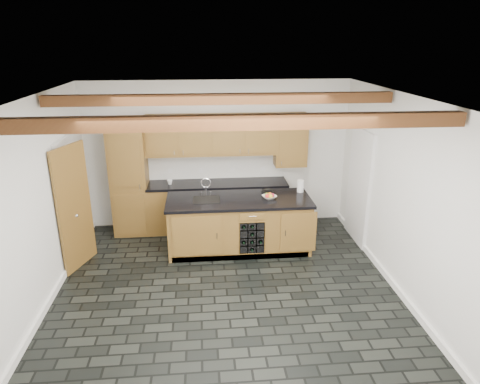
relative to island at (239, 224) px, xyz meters
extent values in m
plane|color=black|center=(-0.31, -1.28, -0.46)|extent=(5.00, 5.00, 0.00)
plane|color=white|center=(-0.31, 1.22, 0.94)|extent=(5.00, 0.00, 5.00)
plane|color=white|center=(-2.81, -1.28, 0.94)|extent=(0.00, 5.00, 5.00)
plane|color=white|center=(2.19, -1.28, 0.94)|extent=(0.00, 5.00, 5.00)
plane|color=white|center=(-0.31, -1.28, 2.34)|extent=(5.00, 5.00, 0.00)
cube|color=#583516|center=(-0.31, -2.48, 2.24)|extent=(4.90, 0.15, 0.15)
cube|color=#583516|center=(-0.31, -0.68, 2.24)|extent=(4.90, 0.15, 0.15)
cube|color=white|center=(-2.79, -1.28, -0.41)|extent=(0.04, 5.00, 0.10)
cube|color=white|center=(2.17, -1.28, -0.41)|extent=(0.04, 5.00, 0.10)
cube|color=white|center=(-2.78, 0.02, 0.56)|extent=(0.06, 0.94, 2.04)
cube|color=brown|center=(-2.63, -0.33, 0.54)|extent=(0.31, 0.77, 2.00)
cube|color=white|center=(2.16, 0.22, 0.56)|extent=(0.06, 0.98, 2.04)
cube|color=black|center=(2.19, 0.22, 0.54)|extent=(0.02, 0.86, 1.96)
cube|color=brown|center=(-1.96, 0.92, 0.59)|extent=(0.65, 0.60, 2.10)
cube|color=brown|center=(-0.33, 0.92, -0.02)|extent=(2.60, 0.60, 0.88)
cube|color=black|center=(-0.33, 0.92, 0.44)|extent=(2.64, 0.62, 0.05)
cube|color=white|center=(-0.33, 1.21, 0.73)|extent=(2.60, 0.02, 0.52)
cube|color=brown|center=(-0.43, 1.04, 1.36)|extent=(2.40, 0.35, 0.75)
cube|color=brown|center=(1.07, 1.04, 1.24)|extent=(0.60, 0.35, 1.00)
cube|color=brown|center=(-0.01, 0.02, -0.02)|extent=(2.40, 0.90, 0.88)
cube|color=black|center=(-0.01, 0.02, 0.44)|extent=(2.46, 0.96, 0.05)
cube|color=brown|center=(-0.73, -0.45, 0.02)|extent=(0.80, 0.02, 0.70)
cube|color=brown|center=(0.94, -0.45, 0.02)|extent=(0.60, 0.02, 0.70)
cube|color=black|center=(0.17, -0.29, -0.06)|extent=(0.42, 0.30, 0.56)
cylinder|color=black|center=(0.17, -0.33, -0.13)|extent=(0.07, 0.26, 0.07)
cylinder|color=black|center=(0.17, -0.33, 0.01)|extent=(0.07, 0.26, 0.07)
cylinder|color=black|center=(0.03, -0.33, 0.15)|extent=(0.07, 0.26, 0.07)
cylinder|color=black|center=(0.31, -0.33, -0.13)|extent=(0.07, 0.26, 0.07)
cylinder|color=black|center=(0.17, -0.33, 0.15)|extent=(0.07, 0.26, 0.07)
cylinder|color=black|center=(0.03, -0.33, -0.13)|extent=(0.07, 0.26, 0.07)
cylinder|color=black|center=(0.17, -0.33, -0.27)|extent=(0.07, 0.26, 0.07)
cube|color=black|center=(-0.56, 0.02, 0.46)|extent=(0.45, 0.40, 0.02)
cylinder|color=silver|center=(-0.56, 0.20, 0.57)|extent=(0.02, 0.02, 0.20)
torus|color=silver|center=(-0.56, 0.20, 0.71)|extent=(0.18, 0.02, 0.18)
cylinder|color=silver|center=(-0.64, 0.20, 0.51)|extent=(0.02, 0.02, 0.08)
cylinder|color=silver|center=(-0.48, 0.20, 0.51)|extent=(0.02, 0.02, 0.08)
cube|color=black|center=(0.53, 0.29, 0.49)|extent=(0.23, 0.17, 0.04)
cylinder|color=black|center=(0.53, 0.29, 0.52)|extent=(0.13, 0.13, 0.02)
imported|color=beige|center=(0.51, -0.02, 0.49)|extent=(0.31, 0.31, 0.06)
sphere|color=#B41836|center=(0.56, -0.02, 0.53)|extent=(0.07, 0.07, 0.07)
sphere|color=orange|center=(0.53, 0.02, 0.53)|extent=(0.07, 0.07, 0.07)
sphere|color=olive|center=(0.47, 0.01, 0.53)|extent=(0.07, 0.07, 0.07)
sphere|color=red|center=(0.47, -0.05, 0.53)|extent=(0.07, 0.07, 0.07)
sphere|color=gold|center=(0.53, -0.07, 0.53)|extent=(0.07, 0.07, 0.07)
cylinder|color=white|center=(1.11, 0.27, 0.57)|extent=(0.11, 0.11, 0.22)
imported|color=white|center=(-1.22, 0.90, 0.51)|extent=(0.10, 0.10, 0.09)
camera|label=1|loc=(-0.60, -6.76, 3.02)|focal=32.00mm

